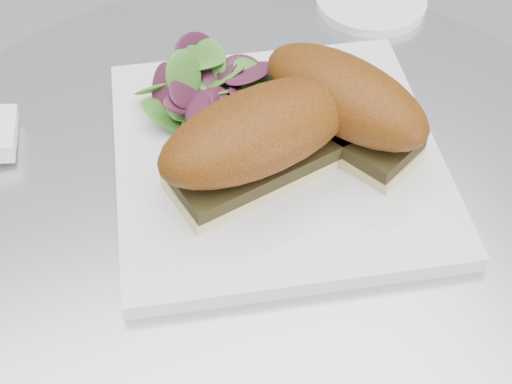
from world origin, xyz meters
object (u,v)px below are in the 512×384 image
at_px(sandwich_right, 344,103).
at_px(saucer, 371,2).
at_px(sandwich_left, 260,138).
at_px(plate, 277,158).

height_order(sandwich_right, saucer, sandwich_right).
bearing_deg(saucer, sandwich_left, -136.56).
relative_size(plate, saucer, 2.29).
relative_size(plate, sandwich_right, 1.59).
relative_size(plate, sandwich_left, 1.48).
distance_m(sandwich_left, sandwich_right, 0.08).
height_order(plate, saucer, plate).
xyz_separation_m(sandwich_left, sandwich_right, (0.08, 0.01, -0.00)).
xyz_separation_m(sandwich_right, saucer, (0.14, 0.19, -0.05)).
bearing_deg(sandwich_left, saucer, 33.17).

